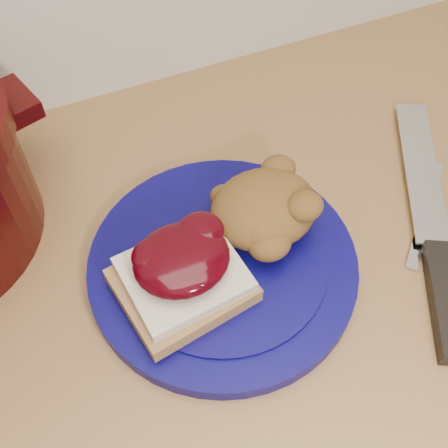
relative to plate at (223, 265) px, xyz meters
name	(u,v)px	position (x,y,z in m)	size (l,w,h in m)	color
base_cabinet	(224,405)	(0.01, 0.01, -0.48)	(4.00, 0.60, 0.86)	beige
plate	(223,265)	(0.00, 0.00, 0.00)	(0.27, 0.27, 0.02)	#08054C
sandwich	(182,273)	(-0.05, -0.02, 0.04)	(0.13, 0.12, 0.06)	olive
stuffing_mound	(264,209)	(0.05, 0.02, 0.04)	(0.11, 0.10, 0.06)	brown
chef_knife	(437,260)	(0.20, -0.08, 0.00)	(0.19, 0.32, 0.02)	black
butter_knife	(426,212)	(0.24, -0.02, -0.01)	(0.16, 0.01, 0.00)	silver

